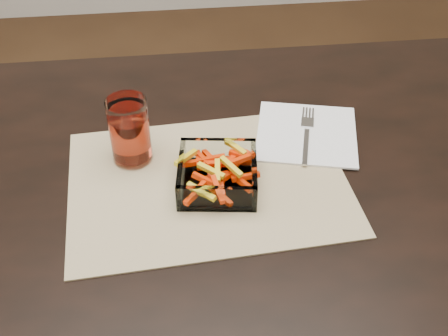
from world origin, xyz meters
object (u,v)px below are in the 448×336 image
at_px(dining_table, 244,227).
at_px(fork, 307,133).
at_px(tumbler, 130,133).
at_px(glass_bowl, 218,176).

xyz_separation_m(dining_table, fork, (0.13, 0.13, 0.10)).
bearing_deg(tumbler, fork, 5.36).
bearing_deg(dining_table, glass_bowl, 161.74).
relative_size(tumbler, fork, 0.71).
xyz_separation_m(tumbler, fork, (0.31, 0.03, -0.05)).
relative_size(glass_bowl, fork, 0.83).
distance_m(dining_table, tumbler, 0.25).
bearing_deg(glass_bowl, fork, 33.12).
relative_size(dining_table, glass_bowl, 11.57).
relative_size(dining_table, tumbler, 13.67).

